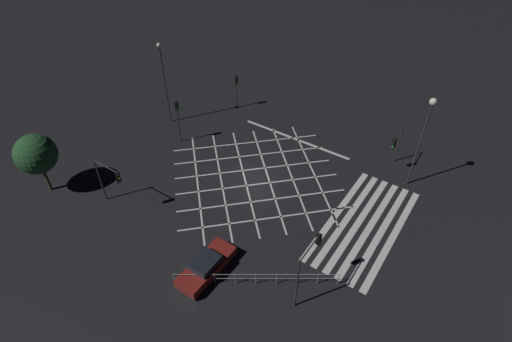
% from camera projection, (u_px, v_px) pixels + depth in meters
% --- Properties ---
extents(ground_plane, '(200.00, 200.00, 0.00)m').
position_uv_depth(ground_plane, '(256.00, 176.00, 34.95)').
color(ground_plane, black).
extents(road_markings, '(17.26, 21.19, 0.01)m').
position_uv_depth(road_markings, '(315.00, 199.00, 32.75)').
color(road_markings, silver).
rests_on(road_markings, ground_plane).
extents(traffic_light_ne_cross, '(0.36, 0.39, 3.79)m').
position_uv_depth(traffic_light_ne_cross, '(237.00, 85.00, 42.16)').
color(traffic_light_ne_cross, '#2D2D30').
rests_on(traffic_light_ne_cross, ground_plane).
extents(traffic_light_sw_main, '(2.76, 0.36, 4.56)m').
position_uv_depth(traffic_light_sw_main, '(309.00, 258.00, 24.00)').
color(traffic_light_sw_main, '#2D2D30').
rests_on(traffic_light_sw_main, ground_plane).
extents(traffic_light_nw_cross, '(0.36, 2.87, 4.21)m').
position_uv_depth(traffic_light_nw_cross, '(110.00, 177.00, 30.14)').
color(traffic_light_nw_cross, '#2D2D30').
rests_on(traffic_light_nw_cross, ground_plane).
extents(traffic_light_median_north, '(0.36, 0.39, 4.47)m').
position_uv_depth(traffic_light_median_north, '(178.00, 114.00, 36.94)').
color(traffic_light_median_north, '#2D2D30').
rests_on(traffic_light_median_north, ground_plane).
extents(traffic_light_se_main, '(2.22, 0.36, 3.78)m').
position_uv_depth(traffic_light_se_main, '(396.00, 143.00, 34.12)').
color(traffic_light_se_main, '#2D2D30').
rests_on(traffic_light_se_main, ground_plane).
extents(street_lamp_east, '(0.57, 0.57, 8.27)m').
position_uv_depth(street_lamp_east, '(426.00, 123.00, 30.33)').
color(street_lamp_east, '#2D2D30').
rests_on(street_lamp_east, ground_plane).
extents(street_lamp_west, '(0.42, 0.42, 8.43)m').
position_uv_depth(street_lamp_west, '(163.00, 74.00, 38.36)').
color(street_lamp_west, '#2D2D30').
rests_on(street_lamp_west, ground_plane).
extents(street_tree_near, '(3.24, 3.24, 5.36)m').
position_uv_depth(street_tree_near, '(36.00, 154.00, 31.28)').
color(street_tree_near, brown).
rests_on(street_tree_near, ground_plane).
extents(waiting_car, '(4.58, 1.74, 1.38)m').
position_uv_depth(waiting_car, '(206.00, 266.00, 26.85)').
color(waiting_car, maroon).
rests_on(waiting_car, ground_plane).
extents(pedestrian_railing, '(6.18, 9.01, 1.05)m').
position_uv_depth(pedestrian_railing, '(256.00, 278.00, 26.10)').
color(pedestrian_railing, '#9EA0A5').
rests_on(pedestrian_railing, ground_plane).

